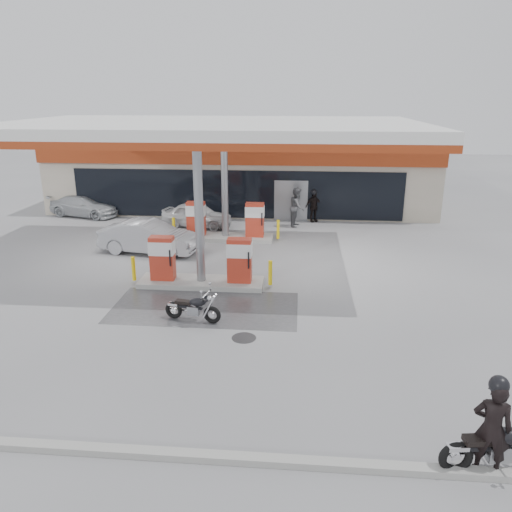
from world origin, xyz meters
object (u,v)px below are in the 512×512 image
Objects in this scene: pump_island_near at (201,266)px; hatchback_silver at (149,237)px; parked_motorcycle at (194,308)px; biker_walking at (314,207)px; sedan_white at (197,215)px; main_motorcycle at (498,448)px; biker_main at (492,428)px; pump_island_far at (225,225)px; attendant at (297,207)px; parked_car_left at (84,206)px; parked_car_right at (353,202)px.

pump_island_near reaches higher than hatchback_silver.
biker_walking is (3.88, 12.80, 0.42)m from parked_motorcycle.
sedan_white is 2.19× the size of biker_walking.
main_motorcycle is 0.58× the size of sedan_white.
biker_main is at bearing -132.22° from hatchback_silver.
pump_island_far is 1.41× the size of sedan_white.
parked_motorcycle is 12.20m from attendant.
biker_main is (7.01, -8.82, 0.22)m from pump_island_near.
hatchback_silver is (-1.15, -4.60, 0.09)m from sedan_white.
sedan_white is 0.85× the size of hatchback_silver.
attendant is (-3.84, 17.59, 0.53)m from main_motorcycle.
biker_walking is (4.23, 3.80, 0.12)m from pump_island_far.
hatchback_silver is 8.56m from parked_car_left.
attendant is 12.08m from parked_car_left.
sedan_white is (-1.82, 2.20, -0.09)m from pump_island_far.
parked_car_left is 0.86× the size of parked_car_right.
parked_car_left is (-9.00, 13.00, 0.17)m from parked_motorcycle.
pump_island_near is at bearing 170.35° from attendant.
parked_motorcycle is at bearing -87.77° from pump_island_far.
biker_main reaches higher than parked_car_left.
main_motorcycle is 0.45× the size of parked_car_right.
parked_car_left is at bearing 109.62° from parked_car_right.
parked_motorcycle is (-6.85, 5.78, -0.07)m from main_motorcycle.
biker_main is 20.83m from parked_car_right.
pump_island_near is 9.42m from attendant.
biker_main reaches higher than main_motorcycle.
hatchback_silver is at bearing 129.56° from pump_island_near.
pump_island_near is 1.09× the size of parked_car_right.
sedan_white is at bearing 102.52° from pump_island_near.
parked_car_right is at bearing -68.37° from parked_car_left.
pump_island_far is 1.09× the size of parked_car_right.
pump_island_far is at bearing -165.66° from biker_walking.
hatchback_silver reaches higher than sedan_white.
sedan_white is at bearing -47.01° from biker_main.
attendant is (5.18, 0.60, 0.39)m from sedan_white.
parked_motorcycle is 0.89× the size of attendant.
hatchback_silver is (-10.17, 12.39, 0.22)m from main_motorcycle.
pump_island_near is 11.36m from main_motorcycle.
pump_island_far reaches higher than hatchback_silver.
attendant reaches higher than pump_island_near.
biker_walking reaches higher than sedan_white.
biker_walking is (0.87, 1.00, -0.18)m from attendant.
main_motorcycle is (7.20, -8.79, -0.23)m from pump_island_near.
hatchback_silver reaches higher than main_motorcycle.
pump_island_far is 3.82m from hatchback_silver.
attendant is (3.01, 11.80, 0.60)m from parked_motorcycle.
pump_island_far is 2.76× the size of biker_main.
main_motorcycle is 19.24m from sedan_white.
parked_car_right is at bearing 78.41° from parked_motorcycle.
sedan_white is 6.26m from biker_walking.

